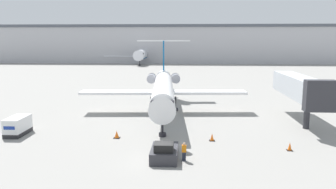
{
  "coord_description": "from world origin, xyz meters",
  "views": [
    {
      "loc": [
        2.43,
        -27.03,
        10.5
      ],
      "look_at": [
        0.0,
        13.71,
        3.52
      ],
      "focal_mm": 35.0,
      "sensor_mm": 36.0,
      "label": 1
    }
  ],
  "objects_px": {
    "luggage_cart": "(18,126)",
    "traffic_cone_mid": "(290,147)",
    "jet_bridge": "(300,87)",
    "traffic_cone_right": "(212,137)",
    "traffic_cone_left": "(117,135)",
    "pushback_tug": "(164,152)",
    "worker_near_tug": "(184,151)",
    "airplane_parked_far_left": "(143,54)",
    "airplane_main": "(163,88)"
  },
  "relations": [
    {
      "from": "worker_near_tug",
      "to": "traffic_cone_mid",
      "type": "distance_m",
      "value": 10.53
    },
    {
      "from": "jet_bridge",
      "to": "luggage_cart",
      "type": "bearing_deg",
      "value": -167.01
    },
    {
      "from": "airplane_main",
      "to": "traffic_cone_mid",
      "type": "bearing_deg",
      "value": -49.8
    },
    {
      "from": "luggage_cart",
      "to": "traffic_cone_right",
      "type": "distance_m",
      "value": 21.34
    },
    {
      "from": "airplane_main",
      "to": "traffic_cone_right",
      "type": "bearing_deg",
      "value": -65.06
    },
    {
      "from": "traffic_cone_left",
      "to": "traffic_cone_right",
      "type": "relative_size",
      "value": 1.05
    },
    {
      "from": "traffic_cone_left",
      "to": "worker_near_tug",
      "type": "bearing_deg",
      "value": -40.42
    },
    {
      "from": "worker_near_tug",
      "to": "traffic_cone_mid",
      "type": "relative_size",
      "value": 2.09
    },
    {
      "from": "worker_near_tug",
      "to": "pushback_tug",
      "type": "bearing_deg",
      "value": 169.57
    },
    {
      "from": "airplane_main",
      "to": "jet_bridge",
      "type": "relative_size",
      "value": 2.0
    },
    {
      "from": "traffic_cone_right",
      "to": "traffic_cone_left",
      "type": "bearing_deg",
      "value": 178.13
    },
    {
      "from": "traffic_cone_mid",
      "to": "pushback_tug",
      "type": "bearing_deg",
      "value": -165.93
    },
    {
      "from": "jet_bridge",
      "to": "traffic_cone_mid",
      "type": "bearing_deg",
      "value": -111.14
    },
    {
      "from": "pushback_tug",
      "to": "traffic_cone_mid",
      "type": "bearing_deg",
      "value": 14.07
    },
    {
      "from": "luggage_cart",
      "to": "traffic_cone_right",
      "type": "xyz_separation_m",
      "value": [
        21.31,
        -0.97,
        -0.63
      ]
    },
    {
      "from": "luggage_cart",
      "to": "traffic_cone_mid",
      "type": "distance_m",
      "value": 28.7
    },
    {
      "from": "luggage_cart",
      "to": "jet_bridge",
      "type": "bearing_deg",
      "value": 12.99
    },
    {
      "from": "pushback_tug",
      "to": "traffic_cone_mid",
      "type": "distance_m",
      "value": 12.1
    },
    {
      "from": "worker_near_tug",
      "to": "airplane_main",
      "type": "bearing_deg",
      "value": 99.65
    },
    {
      "from": "airplane_main",
      "to": "traffic_cone_left",
      "type": "height_order",
      "value": "airplane_main"
    },
    {
      "from": "worker_near_tug",
      "to": "airplane_parked_far_left",
      "type": "bearing_deg",
      "value": 99.5
    },
    {
      "from": "luggage_cart",
      "to": "worker_near_tug",
      "type": "xyz_separation_m",
      "value": [
        18.46,
        -6.83,
        -0.14
      ]
    },
    {
      "from": "traffic_cone_left",
      "to": "airplane_main",
      "type": "bearing_deg",
      "value": 72.33
    },
    {
      "from": "airplane_main",
      "to": "traffic_cone_left",
      "type": "bearing_deg",
      "value": -107.67
    },
    {
      "from": "luggage_cart",
      "to": "traffic_cone_right",
      "type": "bearing_deg",
      "value": -2.6
    },
    {
      "from": "luggage_cart",
      "to": "traffic_cone_left",
      "type": "height_order",
      "value": "luggage_cart"
    },
    {
      "from": "airplane_main",
      "to": "pushback_tug",
      "type": "relative_size",
      "value": 7.6
    },
    {
      "from": "airplane_main",
      "to": "traffic_cone_right",
      "type": "relative_size",
      "value": 38.39
    },
    {
      "from": "luggage_cart",
      "to": "traffic_cone_right",
      "type": "relative_size",
      "value": 4.54
    },
    {
      "from": "worker_near_tug",
      "to": "airplane_parked_far_left",
      "type": "height_order",
      "value": "airplane_parked_far_left"
    },
    {
      "from": "worker_near_tug",
      "to": "traffic_cone_mid",
      "type": "xyz_separation_m",
      "value": [
        10.01,
        3.26,
        -0.48
      ]
    },
    {
      "from": "luggage_cart",
      "to": "traffic_cone_mid",
      "type": "height_order",
      "value": "luggage_cart"
    },
    {
      "from": "luggage_cart",
      "to": "jet_bridge",
      "type": "distance_m",
      "value": 33.81
    },
    {
      "from": "airplane_main",
      "to": "pushback_tug",
      "type": "height_order",
      "value": "airplane_main"
    },
    {
      "from": "pushback_tug",
      "to": "worker_near_tug",
      "type": "bearing_deg",
      "value": -10.43
    },
    {
      "from": "traffic_cone_left",
      "to": "jet_bridge",
      "type": "bearing_deg",
      "value": 20.8
    },
    {
      "from": "luggage_cart",
      "to": "traffic_cone_mid",
      "type": "bearing_deg",
      "value": -7.15
    },
    {
      "from": "traffic_cone_right",
      "to": "jet_bridge",
      "type": "bearing_deg",
      "value": 36.66
    },
    {
      "from": "worker_near_tug",
      "to": "traffic_cone_right",
      "type": "xyz_separation_m",
      "value": [
        2.85,
        5.86,
        -0.49
      ]
    },
    {
      "from": "luggage_cart",
      "to": "airplane_parked_far_left",
      "type": "height_order",
      "value": "airplane_parked_far_left"
    },
    {
      "from": "pushback_tug",
      "to": "airplane_parked_far_left",
      "type": "distance_m",
      "value": 114.12
    },
    {
      "from": "traffic_cone_left",
      "to": "pushback_tug",
      "type": "bearing_deg",
      "value": -46.68
    },
    {
      "from": "traffic_cone_right",
      "to": "airplane_parked_far_left",
      "type": "xyz_separation_m",
      "value": [
        -21.78,
        107.22,
        3.67
      ]
    },
    {
      "from": "luggage_cart",
      "to": "traffic_cone_left",
      "type": "bearing_deg",
      "value": -3.27
    },
    {
      "from": "traffic_cone_right",
      "to": "traffic_cone_mid",
      "type": "relative_size",
      "value": 0.97
    },
    {
      "from": "airplane_parked_far_left",
      "to": "jet_bridge",
      "type": "xyz_separation_m",
      "value": [
        33.23,
        -98.69,
        0.42
      ]
    },
    {
      "from": "luggage_cart",
      "to": "jet_bridge",
      "type": "xyz_separation_m",
      "value": [
        32.77,
        7.56,
        3.46
      ]
    },
    {
      "from": "worker_near_tug",
      "to": "traffic_cone_left",
      "type": "relative_size",
      "value": 2.05
    },
    {
      "from": "airplane_main",
      "to": "luggage_cart",
      "type": "relative_size",
      "value": 8.46
    },
    {
      "from": "airplane_main",
      "to": "traffic_cone_left",
      "type": "distance_m",
      "value": 13.72
    }
  ]
}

